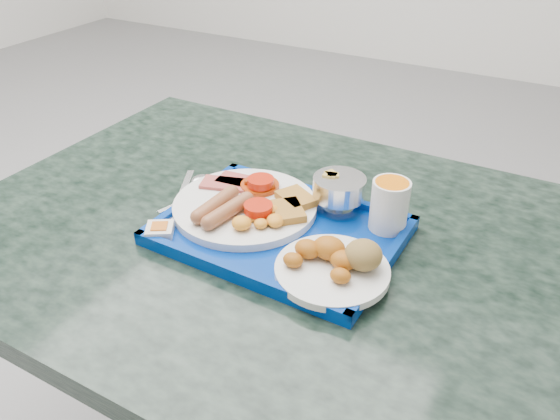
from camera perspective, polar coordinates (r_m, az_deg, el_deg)
name	(u,v)px	position (r m, az deg, el deg)	size (l,w,h in m)	color
floor	(133,267)	(2.21, -15.09, -5.76)	(6.00, 6.00, 0.00)	gray
table	(299,321)	(1.08, 1.97, -11.51)	(1.26, 0.85, 0.78)	slate
tray	(280,232)	(0.94, 0.00, -2.31)	(0.41, 0.30, 0.02)	#032E93
main_plate	(248,205)	(0.99, -3.36, 0.58)	(0.26, 0.26, 0.04)	white
bread_plate	(337,263)	(0.84, 5.93, -5.52)	(0.18, 0.18, 0.06)	white
fruit_bowl	(339,188)	(0.98, 6.16, 2.28)	(0.09, 0.09, 0.07)	silver
juice_cup	(390,204)	(0.94, 11.38, 0.64)	(0.06, 0.06, 0.09)	white
spoon	(196,185)	(1.08, -8.81, 2.62)	(0.06, 0.16, 0.01)	silver
knife	(182,195)	(1.05, -10.21, 1.59)	(0.01, 0.19, 0.00)	silver
jam_packet	(160,230)	(0.95, -12.45, -2.07)	(0.06, 0.06, 0.02)	silver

